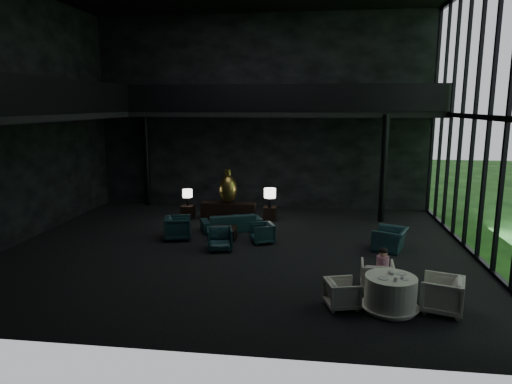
# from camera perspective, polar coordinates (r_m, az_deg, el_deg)

# --- Properties ---
(floor) EXTENTS (14.00, 12.00, 0.02)m
(floor) POSITION_cam_1_polar(r_m,az_deg,el_deg) (14.11, -2.23, -7.09)
(floor) COLOR black
(floor) RESTS_ON ground
(wall_back) EXTENTS (14.00, 0.04, 8.00)m
(wall_back) POSITION_cam_1_polar(r_m,az_deg,el_deg) (19.36, 0.71, 9.84)
(wall_back) COLOR black
(wall_back) RESTS_ON ground
(wall_front) EXTENTS (14.00, 0.04, 8.00)m
(wall_front) POSITION_cam_1_polar(r_m,az_deg,el_deg) (7.58, -10.16, 8.08)
(wall_front) COLOR black
(wall_front) RESTS_ON ground
(wall_left) EXTENTS (0.04, 12.00, 8.00)m
(wall_left) POSITION_cam_1_polar(r_m,az_deg,el_deg) (16.16, -27.92, 8.39)
(wall_left) COLOR black
(wall_left) RESTS_ON ground
(curtain_wall) EXTENTS (0.20, 12.00, 8.00)m
(curtain_wall) POSITION_cam_1_polar(r_m,az_deg,el_deg) (14.03, 27.20, 8.27)
(curtain_wall) COLOR black
(curtain_wall) RESTS_ON ground
(mezzanine_left) EXTENTS (2.00, 12.00, 0.25)m
(mezzanine_left) POSITION_cam_1_polar(r_m,az_deg,el_deg) (15.61, -24.89, 8.60)
(mezzanine_left) COLOR black
(mezzanine_left) RESTS_ON wall_left
(mezzanine_back) EXTENTS (12.00, 2.00, 0.25)m
(mezzanine_back) POSITION_cam_1_polar(r_m,az_deg,el_deg) (18.27, 3.49, 9.76)
(mezzanine_back) COLOR black
(mezzanine_back) RESTS_ON wall_back
(railing_left) EXTENTS (0.06, 12.00, 1.00)m
(railing_left) POSITION_cam_1_polar(r_m,az_deg,el_deg) (15.10, -21.80, 11.07)
(railing_left) COLOR black
(railing_left) RESTS_ON mezzanine_left
(railing_back) EXTENTS (12.00, 0.06, 1.00)m
(railing_back) POSITION_cam_1_polar(r_m,az_deg,el_deg) (17.27, 3.28, 11.69)
(railing_back) COLOR black
(railing_back) RESTS_ON mezzanine_back
(column_nw) EXTENTS (0.24, 0.24, 4.00)m
(column_nw) POSITION_cam_1_polar(r_m,az_deg,el_deg) (20.41, -13.52, 3.96)
(column_nw) COLOR black
(column_nw) RESTS_ON floor
(column_ne) EXTENTS (0.24, 0.24, 4.00)m
(column_ne) POSITION_cam_1_polar(r_m,az_deg,el_deg) (17.56, 15.66, 2.78)
(column_ne) COLOR black
(column_ne) RESTS_ON floor
(console) EXTENTS (2.08, 0.47, 0.66)m
(console) POSITION_cam_1_polar(r_m,az_deg,el_deg) (17.52, -3.46, -2.40)
(console) COLOR black
(console) RESTS_ON floor
(bronze_urn) EXTENTS (0.69, 0.69, 1.28)m
(bronze_urn) POSITION_cam_1_polar(r_m,az_deg,el_deg) (17.35, -3.50, 0.42)
(bronze_urn) COLOR olive
(bronze_urn) RESTS_ON console
(side_table_left) EXTENTS (0.46, 0.46, 0.51)m
(side_table_left) POSITION_cam_1_polar(r_m,az_deg,el_deg) (17.88, -8.52, -2.48)
(side_table_left) COLOR black
(side_table_left) RESTS_ON floor
(table_lamp_left) EXTENTS (0.38, 0.38, 0.63)m
(table_lamp_left) POSITION_cam_1_polar(r_m,az_deg,el_deg) (17.76, -8.57, -0.25)
(table_lamp_left) COLOR black
(table_lamp_left) RESTS_ON side_table_left
(side_table_right) EXTENTS (0.48, 0.48, 0.53)m
(side_table_right) POSITION_cam_1_polar(r_m,az_deg,el_deg) (17.41, 1.78, -2.71)
(side_table_right) COLOR black
(side_table_right) RESTS_ON floor
(table_lamp_right) EXTENTS (0.44, 0.44, 0.74)m
(table_lamp_right) POSITION_cam_1_polar(r_m,az_deg,el_deg) (17.10, 1.75, -0.24)
(table_lamp_right) COLOR black
(table_lamp_right) RESTS_ON side_table_right
(sofa) EXTENTS (2.17, 1.37, 0.82)m
(sofa) POSITION_cam_1_polar(r_m,az_deg,el_deg) (15.99, -3.11, -3.41)
(sofa) COLOR #16272B
(sofa) RESTS_ON floor
(lounge_armchair_west) EXTENTS (1.03, 1.07, 0.91)m
(lounge_armchair_west) POSITION_cam_1_polar(r_m,az_deg,el_deg) (15.15, -9.74, -4.18)
(lounge_armchair_west) COLOR black
(lounge_armchair_west) RESTS_ON floor
(lounge_armchair_east) EXTENTS (0.77, 0.79, 0.63)m
(lounge_armchair_east) POSITION_cam_1_polar(r_m,az_deg,el_deg) (14.59, 0.78, -5.17)
(lounge_armchair_east) COLOR #133A40
(lounge_armchair_east) RESTS_ON floor
(lounge_armchair_south) EXTENTS (0.88, 0.85, 0.76)m
(lounge_armchair_south) POSITION_cam_1_polar(r_m,az_deg,el_deg) (13.88, -4.57, -5.78)
(lounge_armchair_south) COLOR #1E343F
(lounge_armchair_south) RESTS_ON floor
(window_armchair) EXTENTS (0.97, 1.16, 0.87)m
(window_armchair) POSITION_cam_1_polar(r_m,az_deg,el_deg) (14.41, 16.42, -5.34)
(window_armchair) COLOR black
(window_armchair) RESTS_ON floor
(coffee_table) EXTENTS (0.86, 0.86, 0.36)m
(coffee_table) POSITION_cam_1_polar(r_m,az_deg,el_deg) (15.12, -4.06, -5.15)
(coffee_table) COLOR black
(coffee_table) RESTS_ON floor
(dining_table) EXTENTS (1.24, 1.24, 0.75)m
(dining_table) POSITION_cam_1_polar(r_m,az_deg,el_deg) (10.42, 16.42, -12.29)
(dining_table) COLOR white
(dining_table) RESTS_ON floor
(dining_chair_north) EXTENTS (0.79, 0.75, 0.76)m
(dining_chair_north) POSITION_cam_1_polar(r_m,az_deg,el_deg) (11.35, 14.90, -9.96)
(dining_chair_north) COLOR silver
(dining_chair_north) RESTS_ON floor
(dining_chair_east) EXTENTS (1.07, 1.11, 0.92)m
(dining_chair_east) POSITION_cam_1_polar(r_m,az_deg,el_deg) (10.64, 22.26, -11.42)
(dining_chair_east) COLOR beige
(dining_chair_east) RESTS_ON floor
(dining_chair_west) EXTENTS (0.70, 0.73, 0.62)m
(dining_chair_west) POSITION_cam_1_polar(r_m,az_deg,el_deg) (10.30, 10.72, -12.41)
(dining_chair_west) COLOR #AFAEAD
(dining_chair_west) RESTS_ON floor
(child) EXTENTS (0.29, 0.29, 0.62)m
(child) POSITION_cam_1_polar(r_m,az_deg,el_deg) (11.18, 15.57, -8.28)
(child) COLOR #E6A0B8
(child) RESTS_ON dining_chair_north
(plate_a) EXTENTS (0.24, 0.24, 0.01)m
(plate_a) POSITION_cam_1_polar(r_m,az_deg,el_deg) (10.12, 15.60, -10.32)
(plate_a) COLOR white
(plate_a) RESTS_ON dining_table
(plate_b) EXTENTS (0.26, 0.26, 0.01)m
(plate_b) POSITION_cam_1_polar(r_m,az_deg,el_deg) (10.48, 17.70, -9.70)
(plate_b) COLOR white
(plate_b) RESTS_ON dining_table
(saucer) EXTENTS (0.18, 0.18, 0.01)m
(saucer) POSITION_cam_1_polar(r_m,az_deg,el_deg) (10.19, 18.17, -10.35)
(saucer) COLOR white
(saucer) RESTS_ON dining_table
(coffee_cup) EXTENTS (0.09, 0.09, 0.06)m
(coffee_cup) POSITION_cam_1_polar(r_m,az_deg,el_deg) (10.19, 17.82, -10.11)
(coffee_cup) COLOR white
(coffee_cup) RESTS_ON saucer
(cereal_bowl) EXTENTS (0.15, 0.15, 0.08)m
(cereal_bowl) POSITION_cam_1_polar(r_m,az_deg,el_deg) (10.41, 16.56, -9.59)
(cereal_bowl) COLOR white
(cereal_bowl) RESTS_ON dining_table
(cream_pot) EXTENTS (0.07, 0.07, 0.07)m
(cream_pot) POSITION_cam_1_polar(r_m,az_deg,el_deg) (10.02, 17.01, -10.45)
(cream_pot) COLOR #99999E
(cream_pot) RESTS_ON dining_table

